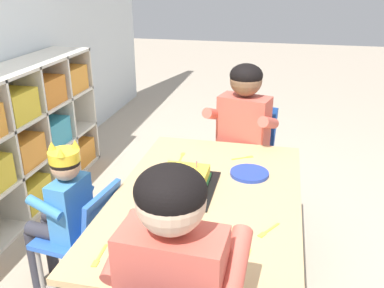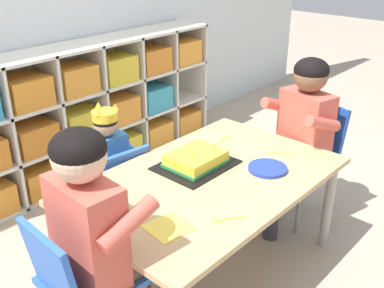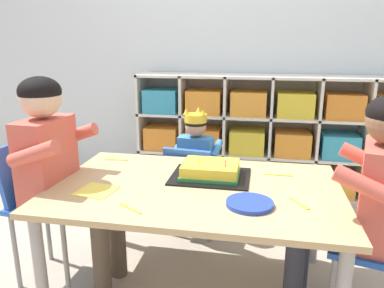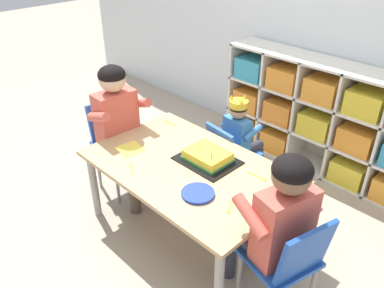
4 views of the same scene
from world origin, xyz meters
The scene contains 16 objects.
ground centered at (0.00, 0.00, 0.00)m, with size 16.00×16.00×0.00m, color tan.
storage_cubby_shelf centered at (0.32, 1.36, 0.45)m, with size 2.11×0.33×0.94m.
activity_table centered at (0.00, 0.00, 0.49)m, with size 1.32×0.84×0.55m.
classroom_chair_blue centered at (-0.12, 0.56, 0.35)m, with size 0.35×0.38×0.59m.
child_with_crown centered at (-0.11, 0.67, 0.49)m, with size 0.31×0.32×0.80m.
classroom_chair_adult_side centered at (-0.78, -0.03, 0.44)m, with size 0.37×0.34×0.72m.
adult_helper_seated centered at (-0.66, -0.04, 0.64)m, with size 0.44×0.42×1.04m.
classroom_chair_guest_side centered at (0.83, -0.10, 0.42)m, with size 0.43×0.41×0.71m.
guest_at_table_side centered at (0.71, -0.07, 0.61)m, with size 0.47×0.45×1.00m.
birthday_cake_on_tray centered at (0.05, 0.12, 0.58)m, with size 0.38×0.30×0.11m.
paper_plate_stack centered at (0.25, -0.17, 0.56)m, with size 0.19×0.19×0.02m, color #233DA3.
paper_napkin_square centered at (-0.42, -0.14, 0.55)m, with size 0.16×0.16×0.00m, color #F4DB4C.
fork_by_napkin centered at (0.45, -0.12, 0.55)m, with size 0.08×0.12×0.00m.
fork_near_child_seat centered at (-0.51, 0.29, 0.55)m, with size 0.13×0.02×0.00m.
fork_at_table_front_edge centered at (0.39, 0.21, 0.55)m, with size 0.14×0.02×0.00m.
fork_beside_plate_stack centered at (-0.22, -0.29, 0.55)m, with size 0.12×0.08×0.00m.
Camera 2 is at (-1.48, -1.23, 1.62)m, focal length 42.82 mm.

